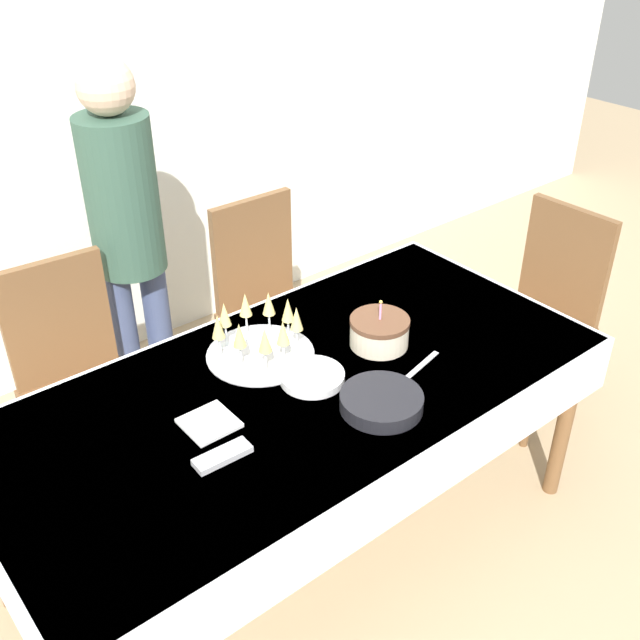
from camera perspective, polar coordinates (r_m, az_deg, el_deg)
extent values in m
plane|color=tan|center=(2.93, -1.32, -16.47)|extent=(12.00, 12.00, 0.00)
cube|color=silver|center=(3.49, -19.06, 16.38)|extent=(8.00, 0.05, 2.70)
cube|color=white|center=(2.43, -1.53, -5.06)|extent=(2.01, 0.97, 0.03)
cube|color=white|center=(2.49, -1.51, -6.71)|extent=(2.04, 1.00, 0.21)
cylinder|color=brown|center=(3.02, 18.16, -7.34)|extent=(0.06, 0.06, 0.71)
cylinder|color=brown|center=(3.43, 6.72, -0.62)|extent=(0.06, 0.06, 0.71)
cube|color=brown|center=(2.97, -17.29, -6.05)|extent=(0.45, 0.45, 0.04)
cube|color=brown|center=(2.98, -19.39, -0.03)|extent=(0.40, 0.06, 0.50)
cylinder|color=brown|center=(3.02, -12.18, -10.09)|extent=(0.04, 0.04, 0.41)
cylinder|color=brown|center=(2.95, -18.65, -12.51)|extent=(0.04, 0.04, 0.41)
cylinder|color=brown|center=(3.28, -14.82, -6.50)|extent=(0.04, 0.04, 0.41)
cylinder|color=brown|center=(3.22, -20.76, -8.62)|extent=(0.04, 0.04, 0.41)
cube|color=brown|center=(3.31, -3.06, -0.16)|extent=(0.43, 0.43, 0.04)
cube|color=brown|center=(3.31, -5.14, 5.19)|extent=(0.40, 0.04, 0.50)
cylinder|color=brown|center=(3.41, 1.28, -3.66)|extent=(0.04, 0.04, 0.41)
cylinder|color=brown|center=(3.24, -3.68, -5.97)|extent=(0.04, 0.04, 0.41)
cylinder|color=brown|center=(3.64, -2.31, -1.05)|extent=(0.04, 0.04, 0.41)
cylinder|color=brown|center=(3.48, -7.10, -3.06)|extent=(0.04, 0.04, 0.41)
cube|color=brown|center=(3.38, 15.60, -0.72)|extent=(0.43, 0.43, 0.04)
cube|color=brown|center=(3.39, 18.16, 4.27)|extent=(0.05, 0.40, 0.50)
cylinder|color=brown|center=(3.30, 15.71, -6.43)|extent=(0.04, 0.04, 0.41)
cylinder|color=brown|center=(3.46, 10.93, -3.71)|extent=(0.04, 0.04, 0.41)
cylinder|color=brown|center=(3.56, 19.10, -3.95)|extent=(0.04, 0.04, 0.41)
cylinder|color=brown|center=(3.71, 14.50, -1.53)|extent=(0.04, 0.04, 0.41)
cylinder|color=beige|center=(2.59, 4.50, -1.05)|extent=(0.20, 0.20, 0.09)
cylinder|color=brown|center=(2.56, 4.55, -0.08)|extent=(0.21, 0.21, 0.02)
cylinder|color=pink|center=(2.54, 4.59, 0.66)|extent=(0.01, 0.01, 0.06)
sphere|color=#F9CC4C|center=(2.52, 4.62, 1.40)|extent=(0.01, 0.01, 0.01)
cylinder|color=silver|center=(2.56, -4.56, -2.61)|extent=(0.37, 0.37, 0.01)
cylinder|color=silver|center=(2.61, -2.40, -1.61)|extent=(0.05, 0.05, 0.00)
cylinder|color=silver|center=(2.58, -2.42, -0.79)|extent=(0.01, 0.01, 0.08)
cone|color=#E0CC72|center=(2.54, -2.46, 0.81)|extent=(0.04, 0.04, 0.08)
cylinder|color=silver|center=(2.65, -3.83, -1.10)|extent=(0.05, 0.05, 0.00)
cylinder|color=silver|center=(2.62, -3.87, -0.29)|extent=(0.01, 0.01, 0.08)
cone|color=#E0CC72|center=(2.58, -3.94, 1.30)|extent=(0.04, 0.04, 0.08)
cylinder|color=silver|center=(2.65, -5.56, -1.19)|extent=(0.05, 0.05, 0.00)
cylinder|color=silver|center=(2.62, -5.61, -0.38)|extent=(0.01, 0.01, 0.08)
cone|color=#E0CC72|center=(2.58, -5.71, 1.21)|extent=(0.04, 0.04, 0.08)
cylinder|color=silver|center=(2.60, -7.11, -1.97)|extent=(0.05, 0.05, 0.00)
cylinder|color=silver|center=(2.58, -7.17, -1.15)|extent=(0.01, 0.01, 0.08)
cone|color=#E0CC72|center=(2.53, -7.30, 0.46)|extent=(0.04, 0.04, 0.08)
cylinder|color=silver|center=(2.54, -7.58, -2.95)|extent=(0.05, 0.05, 0.00)
cylinder|color=silver|center=(2.52, -7.65, -2.12)|extent=(0.01, 0.01, 0.08)
cone|color=#E0CC72|center=(2.47, -7.79, -0.49)|extent=(0.04, 0.04, 0.08)
cylinder|color=silver|center=(2.49, -5.99, -3.62)|extent=(0.05, 0.05, 0.00)
cylinder|color=silver|center=(2.47, -6.05, -2.78)|extent=(0.01, 0.01, 0.08)
cone|color=#E0CC72|center=(2.42, -6.17, -1.13)|extent=(0.04, 0.04, 0.08)
cylinder|color=silver|center=(2.46, -4.11, -4.03)|extent=(0.05, 0.05, 0.00)
cylinder|color=silver|center=(2.43, -4.15, -3.18)|extent=(0.01, 0.01, 0.08)
cone|color=#E0CC72|center=(2.39, -4.23, -1.52)|extent=(0.04, 0.04, 0.08)
cylinder|color=silver|center=(2.49, -2.76, -3.44)|extent=(0.05, 0.05, 0.00)
cylinder|color=silver|center=(2.47, -2.79, -2.60)|extent=(0.01, 0.01, 0.08)
cone|color=#E0CC72|center=(2.42, -2.84, -0.94)|extent=(0.04, 0.04, 0.08)
cylinder|color=silver|center=(2.56, -1.75, -2.33)|extent=(0.05, 0.05, 0.00)
cylinder|color=silver|center=(2.54, -1.77, -1.50)|extent=(0.01, 0.01, 0.08)
cone|color=#E0CC72|center=(2.49, -1.80, 0.13)|extent=(0.04, 0.04, 0.08)
cylinder|color=black|center=(2.33, 4.68, -6.62)|extent=(0.26, 0.26, 0.01)
cylinder|color=black|center=(2.32, 4.69, -6.49)|extent=(0.26, 0.26, 0.01)
cylinder|color=black|center=(2.32, 4.70, -6.35)|extent=(0.26, 0.26, 0.01)
cylinder|color=black|center=(2.31, 4.70, -6.22)|extent=(0.26, 0.26, 0.01)
cylinder|color=black|center=(2.31, 4.71, -6.08)|extent=(0.26, 0.26, 0.01)
cylinder|color=black|center=(2.31, 4.72, -5.94)|extent=(0.26, 0.26, 0.01)
cylinder|color=black|center=(2.30, 4.73, -5.81)|extent=(0.26, 0.26, 0.01)
cylinder|color=white|center=(2.43, -0.59, -4.55)|extent=(0.21, 0.21, 0.01)
cylinder|color=white|center=(2.43, -0.59, -4.42)|extent=(0.21, 0.21, 0.01)
cylinder|color=white|center=(2.42, -0.59, -4.29)|extent=(0.21, 0.21, 0.01)
cylinder|color=white|center=(2.42, -0.59, -4.15)|extent=(0.21, 0.21, 0.01)
cube|color=silver|center=(2.48, 7.11, -4.00)|extent=(0.30, 0.08, 0.00)
cube|color=silver|center=(2.16, -7.44, -10.22)|extent=(0.17, 0.07, 0.02)
cube|color=white|center=(2.28, -8.44, -7.76)|extent=(0.15, 0.15, 0.01)
cylinder|color=#3F4C72|center=(3.28, -14.43, -2.50)|extent=(0.11, 0.11, 0.78)
cylinder|color=#3F4C72|center=(3.34, -12.00, -1.54)|extent=(0.11, 0.11, 0.78)
cylinder|color=#335142|center=(2.98, -14.86, 9.14)|extent=(0.28, 0.28, 0.62)
sphere|color=#D8B293|center=(2.85, -16.05, 16.77)|extent=(0.21, 0.21, 0.21)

